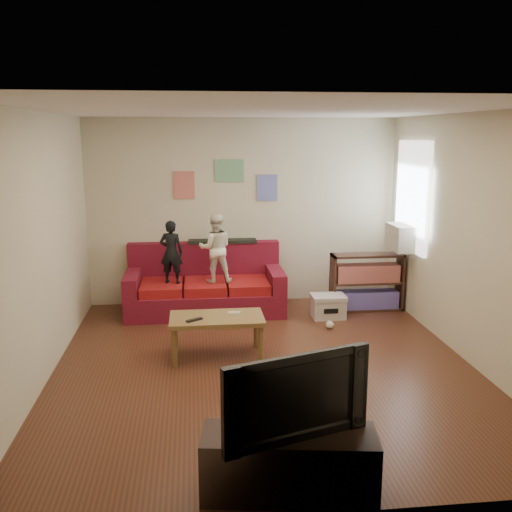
{
  "coord_description": "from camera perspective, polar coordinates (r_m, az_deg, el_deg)",
  "views": [
    {
      "loc": [
        -0.73,
        -5.77,
        2.47
      ],
      "look_at": [
        0.0,
        0.8,
        1.05
      ],
      "focal_mm": 40.0,
      "sensor_mm": 36.0,
      "label": 1
    }
  ],
  "objects": [
    {
      "name": "coffee_table",
      "position": [
        6.44,
        -3.94,
        -6.62
      ],
      "size": [
        1.05,
        0.58,
        0.47
      ],
      "color": "olive",
      "rests_on": "ground"
    },
    {
      "name": "sofa",
      "position": [
        8.13,
        -5.11,
        -3.23
      ],
      "size": [
        2.19,
        1.01,
        0.96
      ],
      "color": "maroon",
      "rests_on": "ground"
    },
    {
      "name": "bookshelf",
      "position": [
        8.27,
        10.98,
        -2.86
      ],
      "size": [
        1.02,
        0.3,
        0.81
      ],
      "color": "#3C241C",
      "rests_on": "ground"
    },
    {
      "name": "child_b",
      "position": [
        7.82,
        -4.08,
        0.79
      ],
      "size": [
        0.47,
        0.37,
        0.95
      ],
      "primitive_type": "imported",
      "rotation": [
        0.0,
        0.0,
        3.16
      ],
      "color": "white",
      "rests_on": "sofa"
    },
    {
      "name": "tv_stand",
      "position": [
        4.22,
        3.32,
        -20.03
      ],
      "size": [
        1.26,
        0.57,
        0.45
      ],
      "primitive_type": "cube",
      "rotation": [
        0.0,
        0.0,
        -0.14
      ],
      "color": "black",
      "rests_on": "ground"
    },
    {
      "name": "television",
      "position": [
        3.96,
        3.42,
        -13.45
      ],
      "size": [
        1.06,
        0.48,
        0.62
      ],
      "primitive_type": "imported",
      "rotation": [
        0.0,
        0.0,
        0.32
      ],
      "color": "black",
      "rests_on": "tv_stand"
    },
    {
      "name": "game_controller",
      "position": [
        6.47,
        -2.19,
        -5.74
      ],
      "size": [
        0.14,
        0.05,
        0.03
      ],
      "primitive_type": "cube",
      "rotation": [
        0.0,
        0.0,
        -0.07
      ],
      "color": "white",
      "rests_on": "coffee_table"
    },
    {
      "name": "window",
      "position": [
        8.03,
        15.34,
        5.76
      ],
      "size": [
        0.04,
        1.08,
        1.48
      ],
      "primitive_type": "cube",
      "color": "white",
      "rests_on": "room_shell"
    },
    {
      "name": "artwork_center",
      "position": [
        8.28,
        -2.7,
        8.52
      ],
      "size": [
        0.42,
        0.01,
        0.32
      ],
      "primitive_type": "cube",
      "color": "#72B27F",
      "rests_on": "room_shell"
    },
    {
      "name": "artwork_left",
      "position": [
        8.28,
        -7.21,
        7.05
      ],
      "size": [
        0.3,
        0.01,
        0.4
      ],
      "primitive_type": "cube",
      "color": "#D87266",
      "rests_on": "room_shell"
    },
    {
      "name": "room_shell",
      "position": [
        5.92,
        0.86,
        1.22
      ],
      "size": [
        4.52,
        5.02,
        2.72
      ],
      "color": "#522B1A",
      "rests_on": "ground"
    },
    {
      "name": "remote",
      "position": [
        6.29,
        -6.19,
        -6.36
      ],
      "size": [
        0.19,
        0.15,
        0.02
      ],
      "primitive_type": "cube",
      "rotation": [
        0.0,
        0.0,
        0.58
      ],
      "color": "black",
      "rests_on": "coffee_table"
    },
    {
      "name": "ac_unit",
      "position": [
        8.06,
        14.32,
        1.82
      ],
      "size": [
        0.28,
        0.55,
        0.35
      ],
      "primitive_type": "cube",
      "color": "#B7B2A3",
      "rests_on": "window"
    },
    {
      "name": "tissue",
      "position": [
        7.48,
        7.39,
        -6.84
      ],
      "size": [
        0.13,
        0.13,
        0.1
      ],
      "primitive_type": "sphere",
      "rotation": [
        0.0,
        0.0,
        0.25
      ],
      "color": "beige",
      "rests_on": "ground"
    },
    {
      "name": "artwork_right",
      "position": [
        8.36,
        1.11,
        6.84
      ],
      "size": [
        0.3,
        0.01,
        0.38
      ],
      "primitive_type": "cube",
      "color": "#727FCC",
      "rests_on": "room_shell"
    },
    {
      "name": "child_a",
      "position": [
        7.83,
        -8.47,
        0.39
      ],
      "size": [
        0.36,
        0.28,
        0.87
      ],
      "primitive_type": "imported",
      "rotation": [
        0.0,
        0.0,
        2.89
      ],
      "color": "black",
      "rests_on": "sofa"
    },
    {
      "name": "file_box",
      "position": [
        7.89,
        7.23,
        -4.99
      ],
      "size": [
        0.46,
        0.35,
        0.32
      ],
      "color": "silver",
      "rests_on": "ground"
    }
  ]
}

